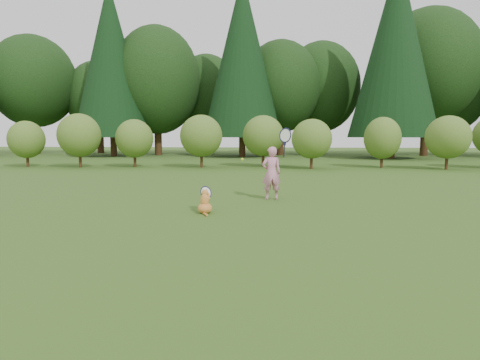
# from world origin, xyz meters

# --- Properties ---
(ground) EXTENTS (100.00, 100.00, 0.00)m
(ground) POSITION_xyz_m (0.00, 0.00, 0.00)
(ground) COLOR #2A5417
(ground) RESTS_ON ground
(shrub_row) EXTENTS (28.00, 3.00, 2.80)m
(shrub_row) POSITION_xyz_m (0.00, 13.00, 1.40)
(shrub_row) COLOR #476820
(shrub_row) RESTS_ON ground
(woodland_backdrop) EXTENTS (48.00, 10.00, 15.00)m
(woodland_backdrop) POSITION_xyz_m (0.00, 23.00, 7.50)
(woodland_backdrop) COLOR black
(woodland_backdrop) RESTS_ON ground
(child) EXTENTS (0.77, 0.50, 1.99)m
(child) POSITION_xyz_m (0.82, 2.77, 0.70)
(child) COLOR pink
(child) RESTS_ON ground
(cat) EXTENTS (0.38, 0.74, 0.67)m
(cat) POSITION_xyz_m (-0.53, 0.84, 0.26)
(cat) COLOR #B85523
(cat) RESTS_ON ground
(tennis_ball) EXTENTS (0.06, 0.06, 0.06)m
(tennis_ball) POSITION_xyz_m (0.18, 1.54, 1.08)
(tennis_ball) COLOR yellow
(tennis_ball) RESTS_ON ground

